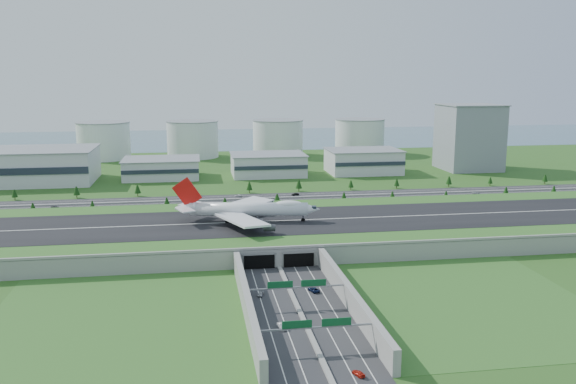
{
  "coord_description": "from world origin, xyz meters",
  "views": [
    {
      "loc": [
        -34.86,
        -296.89,
        81.61
      ],
      "look_at": [
        17.2,
        35.0,
        16.04
      ],
      "focal_mm": 38.0,
      "sensor_mm": 36.0,
      "label": 1
    }
  ],
  "objects": [
    {
      "name": "office_tower",
      "position": [
        200.0,
        195.0,
        27.5
      ],
      "size": [
        46.0,
        46.0,
        55.0
      ],
      "primitive_type": "cube",
      "color": "gray",
      "rests_on": "ground"
    },
    {
      "name": "tree_row",
      "position": [
        12.0,
        97.27,
        4.65
      ],
      "size": [
        502.75,
        48.41,
        8.15
      ],
      "color": "#3D2819",
      "rests_on": "ground"
    },
    {
      "name": "car_0",
      "position": [
        -11.58,
        -82.53,
        0.9
      ],
      "size": [
        3.3,
        4.94,
        1.56
      ],
      "primitive_type": "imported",
      "rotation": [
        0.0,
        0.0,
        -0.35
      ],
      "color": "#9D9EA2",
      "rests_on": "ground"
    },
    {
      "name": "car_1",
      "position": [
        -8.09,
        -113.33,
        0.96
      ],
      "size": [
        2.83,
        5.39,
        1.69
      ],
      "primitive_type": "imported",
      "rotation": [
        0.0,
        0.0,
        0.21
      ],
      "color": "silver",
      "rests_on": "ground"
    },
    {
      "name": "fuel_tank_a",
      "position": [
        -120.0,
        310.0,
        17.5
      ],
      "size": [
        50.0,
        50.0,
        35.0
      ],
      "primitive_type": "cylinder",
      "color": "silver",
      "rests_on": "ground"
    },
    {
      "name": "car_7",
      "position": [
        -5.93,
        104.12,
        0.9
      ],
      "size": [
        5.78,
        3.99,
        1.55
      ],
      "primitive_type": "imported",
      "rotation": [
        0.0,
        0.0,
        -1.95
      ],
      "color": "silver",
      "rests_on": "ground"
    },
    {
      "name": "car_2",
      "position": [
        8.87,
        -81.23,
        0.91
      ],
      "size": [
        4.4,
        6.23,
        1.58
      ],
      "primitive_type": "imported",
      "rotation": [
        0.0,
        0.0,
        3.49
      ],
      "color": "#0B1637",
      "rests_on": "ground"
    },
    {
      "name": "hangar_west",
      "position": [
        -170.0,
        185.0,
        12.5
      ],
      "size": [
        120.0,
        60.0,
        25.0
      ],
      "primitive_type": "cube",
      "color": "silver",
      "rests_on": "ground"
    },
    {
      "name": "sign_gantry_far",
      "position": [
        0.0,
        -130.04,
        6.95
      ],
      "size": [
        38.7,
        0.7,
        9.8
      ],
      "color": "gray",
      "rests_on": "ground"
    },
    {
      "name": "boeing_747",
      "position": [
        -8.66,
        1.63,
        14.5
      ],
      "size": [
        74.08,
        69.5,
        23.02
      ],
      "rotation": [
        0.0,
        0.0,
        -0.16
      ],
      "color": "white",
      "rests_on": "airfield_deck"
    },
    {
      "name": "north_expressway",
      "position": [
        0.0,
        95.0,
        0.06
      ],
      "size": [
        560.0,
        36.0,
        0.12
      ],
      "primitive_type": "cube",
      "color": "#28282B",
      "rests_on": "ground"
    },
    {
      "name": "hangar_mid_b",
      "position": [
        25.0,
        190.0,
        8.5
      ],
      "size": [
        58.0,
        42.0,
        17.0
      ],
      "primitive_type": "cube",
      "color": "silver",
      "rests_on": "ground"
    },
    {
      "name": "car_4",
      "position": [
        -119.99,
        86.17,
        0.97
      ],
      "size": [
        5.37,
        3.36,
        1.7
      ],
      "primitive_type": "imported",
      "rotation": [
        0.0,
        0.0,
        1.28
      ],
      "color": "#55555A",
      "rests_on": "ground"
    },
    {
      "name": "car_3",
      "position": [
        8.14,
        -147.45,
        0.79
      ],
      "size": [
        3.5,
        5.0,
        1.34
      ],
      "primitive_type": "imported",
      "rotation": [
        0.0,
        0.0,
        3.53
      ],
      "color": "red",
      "rests_on": "ground"
    },
    {
      "name": "fuel_tank_d",
      "position": [
        135.0,
        310.0,
        17.5
      ],
      "size": [
        50.0,
        50.0,
        35.0
      ],
      "primitive_type": "cylinder",
      "color": "silver",
      "rests_on": "ground"
    },
    {
      "name": "hangar_mid_c",
      "position": [
        105.0,
        190.0,
        9.5
      ],
      "size": [
        58.0,
        42.0,
        19.0
      ],
      "primitive_type": "cube",
      "color": "silver",
      "rests_on": "ground"
    },
    {
      "name": "car_5",
      "position": [
        32.76,
        102.6,
        0.96
      ],
      "size": [
        5.37,
        3.15,
        1.67
      ],
      "primitive_type": "imported",
      "rotation": [
        0.0,
        0.0,
        -1.28
      ],
      "color": "black",
      "rests_on": "ground"
    },
    {
      "name": "ground",
      "position": [
        0.0,
        0.0,
        0.0
      ],
      "size": [
        1200.0,
        1200.0,
        0.0
      ],
      "primitive_type": "plane",
      "color": "#214916",
      "rests_on": "ground"
    },
    {
      "name": "car_6",
      "position": [
        156.41,
        88.13,
        0.81
      ],
      "size": [
        5.4,
        3.61,
        1.38
      ],
      "primitive_type": "imported",
      "rotation": [
        0.0,
        0.0,
        1.28
      ],
      "color": "silver",
      "rests_on": "ground"
    },
    {
      "name": "sign_gantry_near",
      "position": [
        0.0,
        -95.04,
        6.95
      ],
      "size": [
        38.7,
        0.7,
        9.8
      ],
      "color": "gray",
      "rests_on": "ground"
    },
    {
      "name": "fuel_tank_c",
      "position": [
        50.0,
        310.0,
        17.5
      ],
      "size": [
        50.0,
        50.0,
        35.0
      ],
      "primitive_type": "cylinder",
      "color": "silver",
      "rests_on": "ground"
    },
    {
      "name": "airfield_deck",
      "position": [
        0.0,
        -0.09,
        4.12
      ],
      "size": [
        520.0,
        100.0,
        9.2
      ],
      "color": "gray",
      "rests_on": "ground"
    },
    {
      "name": "bay_water",
      "position": [
        0.0,
        480.0,
        0.03
      ],
      "size": [
        1200.0,
        260.0,
        0.06
      ],
      "primitive_type": "cube",
      "color": "#3E6777",
      "rests_on": "ground"
    },
    {
      "name": "underpass_road",
      "position": [
        0.0,
        -99.42,
        3.43
      ],
      "size": [
        38.8,
        120.4,
        8.0
      ],
      "color": "#28282B",
      "rests_on": "ground"
    },
    {
      "name": "fuel_tank_b",
      "position": [
        -35.0,
        310.0,
        17.5
      ],
      "size": [
        50.0,
        50.0,
        35.0
      ],
      "primitive_type": "cylinder",
      "color": "silver",
      "rests_on": "ground"
    },
    {
      "name": "hangar_mid_a",
      "position": [
        -60.0,
        190.0,
        7.5
      ],
      "size": [
        58.0,
        42.0,
        15.0
      ],
      "primitive_type": "cube",
      "color": "silver",
      "rests_on": "ground"
    }
  ]
}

